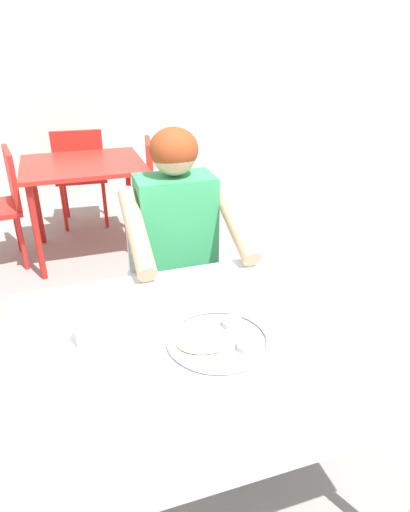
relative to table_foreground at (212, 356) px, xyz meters
name	(u,v)px	position (x,y,z in m)	size (l,w,h in m)	color
ground_plane	(222,497)	(0.04, 0.00, -0.69)	(12.00, 12.00, 0.05)	gray
back_wall	(85,15)	(0.04, 3.57, 1.03)	(12.00, 0.12, 3.40)	silver
table_foreground	(212,356)	(0.00, 0.00, 0.00)	(1.20, 0.93, 0.73)	silver
thali_tray	(218,340)	(0.01, -0.03, 0.08)	(0.31, 0.31, 0.03)	#B7BABF
drinking_cup	(88,329)	(-0.35, 0.08, 0.13)	(0.07, 0.07, 0.11)	white
chair_foreground	(171,266)	(0.09, 0.89, -0.15)	(0.42, 0.40, 0.88)	silver
diner_foreground	(182,245)	(0.09, 0.67, 0.07)	(0.49, 0.56, 1.22)	#313131
table_background_red	(84,175)	(-0.20, 2.28, -0.04)	(0.86, 0.77, 0.72)	red
chair_red_right	(166,185)	(0.41, 2.30, -0.18)	(0.49, 0.47, 0.84)	red
chair_red_far	(81,171)	(-0.20, 2.86, -0.16)	(0.46, 0.45, 0.86)	red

